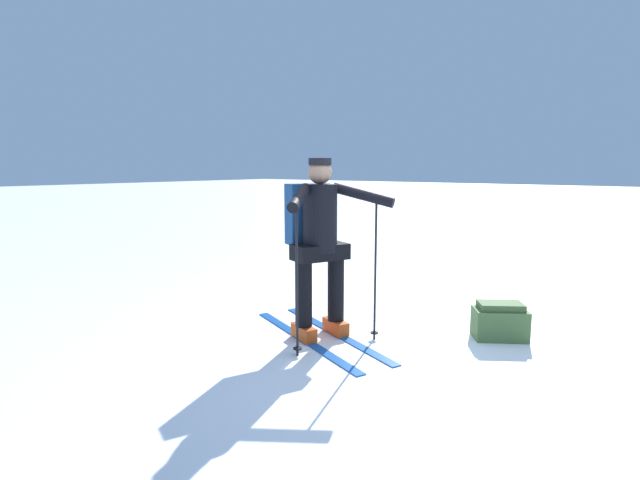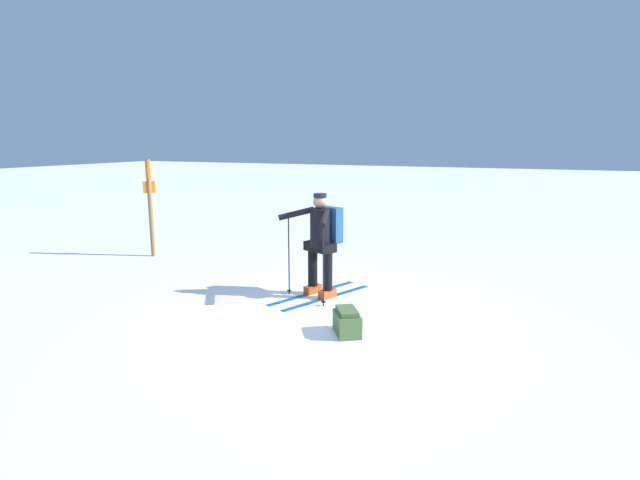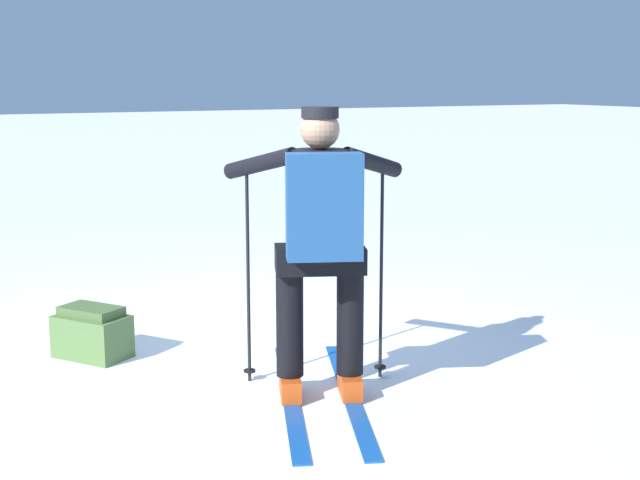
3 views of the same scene
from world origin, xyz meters
name	(u,v)px [view 2 (image 2 of 3)]	position (x,y,z in m)	size (l,w,h in m)	color
ground_plane	(326,312)	(0.00, 0.00, 0.00)	(80.00, 80.00, 0.00)	white
skier	(322,238)	(0.70, 0.38, 0.91)	(1.82, 1.17, 1.60)	#144C9E
dropped_backpack	(347,322)	(-0.63, -0.55, 0.16)	(0.53, 0.48, 0.33)	#4C6B38
trail_marker	(150,200)	(1.76, 4.69, 1.18)	(0.19, 0.18, 2.01)	olive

